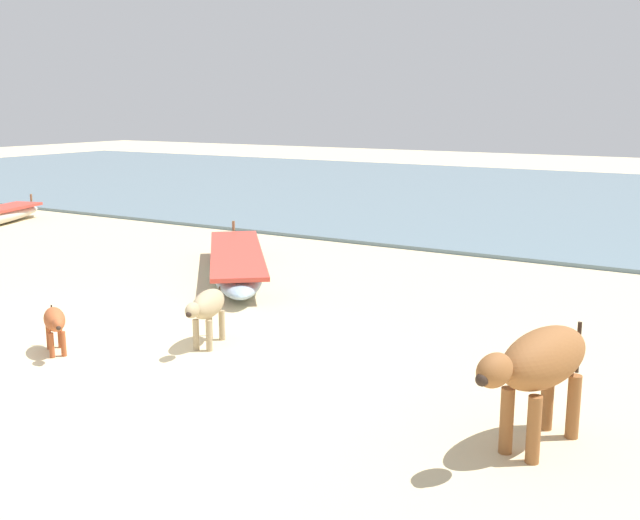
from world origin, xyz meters
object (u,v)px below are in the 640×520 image
at_px(cow_adult_brown, 540,364).
at_px(calf_far_dun, 207,307).
at_px(calf_near_rust, 55,322).
at_px(fishing_boat_1, 237,262).

height_order(cow_adult_brown, calf_far_dun, cow_adult_brown).
bearing_deg(calf_near_rust, fishing_boat_1, 132.93).
bearing_deg(calf_near_rust, calf_far_dun, 74.70).
distance_m(cow_adult_brown, calf_far_dun, 4.41).
relative_size(calf_near_rust, calf_far_dun, 0.73).
bearing_deg(fishing_boat_1, calf_far_dun, 173.26).
xyz_separation_m(calf_near_rust, calf_far_dun, (1.41, 1.19, 0.11)).
xyz_separation_m(fishing_boat_1, calf_near_rust, (0.67, -4.53, 0.16)).
height_order(fishing_boat_1, calf_near_rust, fishing_boat_1).
distance_m(fishing_boat_1, calf_near_rust, 4.58).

